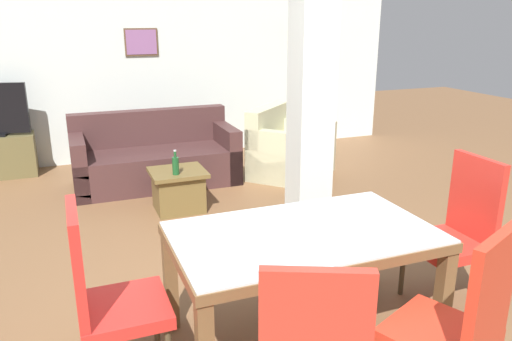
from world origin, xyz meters
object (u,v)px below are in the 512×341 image
dining_chair_head_left (106,293)px  bottle (176,165)px  dining_chair_near_right (459,322)px  coffee_table (178,190)px  floor_lamp (304,43)px  sofa (155,159)px  dining_table (303,254)px  armchair (289,153)px  dining_chair_head_right (458,227)px

dining_chair_head_left → bottle: (0.87, 2.28, -0.04)m
dining_chair_near_right → coffee_table: dining_chair_near_right is taller
floor_lamp → coffee_table: bearing=-142.7°
dining_chair_near_right → sofa: (-0.67, 4.24, -0.27)m
dining_table → armchair: 3.35m
dining_chair_head_left → sofa: (0.86, 3.37, -0.27)m
dining_chair_near_right → armchair: bearing=52.7°
floor_lamp → dining_chair_near_right: bearing=-108.4°
sofa → coffee_table: 0.97m
dining_chair_near_right → dining_chair_head_left: same height
dining_table → armchair: (1.33, 3.06, -0.28)m
dining_chair_head_right → dining_chair_head_left: (-2.32, 0.00, 0.00)m
dining_chair_near_right → bottle: size_ratio=4.16×
floor_lamp → dining_chair_head_left: bearing=-127.6°
dining_chair_head_right → dining_chair_near_right: (-0.79, -0.87, 0.00)m
dining_chair_head_right → dining_chair_head_left: bearing=90.0°
dining_chair_near_right → bottle: (-0.65, 3.15, -0.04)m
dining_chair_head_left → armchair: 3.94m
bottle → sofa: bearing=90.8°
dining_chair_near_right → bottle: dining_chair_near_right is taller
dining_chair_near_right → coffee_table: (-0.61, 3.27, -0.34)m
armchair → coffee_table: (-1.56, -0.66, -0.08)m
dining_chair_head_left → bottle: bearing=159.1°
dining_chair_near_right → dining_chair_head_left: bearing=126.5°
dining_table → coffee_table: dining_table is taller
dining_chair_near_right → bottle: bearing=77.9°
dining_chair_head_right → sofa: bearing=23.4°
dining_chair_head_left → floor_lamp: size_ratio=0.56×
dining_chair_head_left → dining_table: bearing=90.0°
coffee_table → dining_chair_head_left: bearing=-110.8°
sofa → coffee_table: sofa is taller
armchair → bottle: (-1.60, -0.78, 0.23)m
armchair → dining_chair_near_right: bearing=33.2°
coffee_table → dining_table: bearing=-84.6°
armchair → coffee_table: 1.69m
dining_chair_head_right → dining_chair_near_right: 1.18m
sofa → dining_chair_head_right: bearing=113.4°
dining_chair_head_right → dining_chair_near_right: same height
dining_chair_head_right → armchair: dining_chair_head_right is taller
armchair → floor_lamp: size_ratio=0.69×
dining_chair_near_right → dining_chair_head_left: 1.75m
armchair → floor_lamp: floor_lamp is taller
dining_table → dining_chair_head_left: dining_chair_head_left is taller
dining_chair_head_left → coffee_table: bearing=159.2°
dining_table → dining_chair_near_right: bearing=-66.2°
dining_chair_head_right → coffee_table: (-1.40, 2.40, -0.34)m
dining_chair_head_left → bottle: size_ratio=4.16×
armchair → coffee_table: size_ratio=2.29×
coffee_table → floor_lamp: size_ratio=0.30×
bottle → coffee_table: bearing=71.1°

